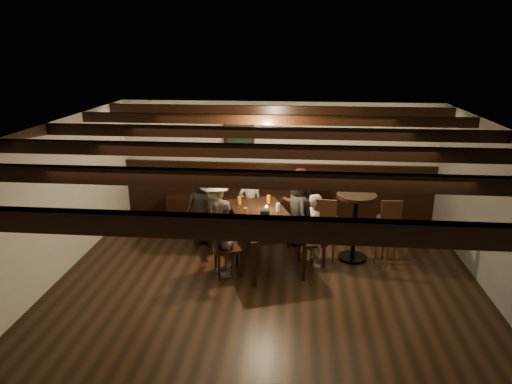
# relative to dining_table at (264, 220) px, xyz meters

# --- Properties ---
(room) EXTENTS (7.00, 7.00, 7.00)m
(room) POSITION_rel_dining_table_xyz_m (-0.16, 0.84, 0.39)
(room) COLOR black
(room) RESTS_ON ground
(dining_table) EXTENTS (1.50, 2.18, 0.75)m
(dining_table) POSITION_rel_dining_table_xyz_m (0.00, 0.00, 0.00)
(dining_table) COLOR black
(dining_table) RESTS_ON floor
(chair_left_near) EXTENTS (0.51, 0.51, 0.88)m
(chair_left_near) POSITION_rel_dining_table_xyz_m (-0.83, 0.19, -0.42)
(chair_left_near) COLOR black
(chair_left_near) RESTS_ON floor
(chair_left_far) EXTENTS (0.55, 0.55, 0.96)m
(chair_left_far) POSITION_rel_dining_table_xyz_m (-0.53, -0.66, -0.39)
(chair_left_far) COLOR black
(chair_left_far) RESTS_ON floor
(chair_right_near) EXTENTS (0.50, 0.50, 0.86)m
(chair_right_near) POSITION_rel_dining_table_xyz_m (0.53, 0.66, -0.42)
(chair_right_near) COLOR black
(chair_right_near) RESTS_ON floor
(chair_right_far) EXTENTS (0.49, 0.49, 0.85)m
(chair_right_far) POSITION_rel_dining_table_xyz_m (0.83, -0.19, -0.43)
(chair_right_far) COLOR black
(chair_right_far) RESTS_ON floor
(person_bench_left) EXTENTS (0.75, 0.61, 1.32)m
(person_bench_left) POSITION_rel_dining_table_xyz_m (-1.14, 0.56, -0.03)
(person_bench_left) COLOR #2B2B2D
(person_bench_left) RESTS_ON floor
(person_bench_centre) EXTENTS (0.52, 0.43, 1.23)m
(person_bench_centre) POSITION_rel_dining_table_xyz_m (-0.34, 0.99, -0.07)
(person_bench_centre) COLOR gray
(person_bench_centre) RESTS_ON floor
(person_bench_right) EXTENTS (0.75, 0.67, 1.29)m
(person_bench_right) POSITION_rel_dining_table_xyz_m (0.56, 1.14, -0.04)
(person_bench_right) COLOR #5D2C1F
(person_bench_right) RESTS_ON floor
(person_left_near) EXTENTS (0.75, 0.98, 1.34)m
(person_left_near) POSITION_rel_dining_table_xyz_m (-0.86, 0.18, -0.02)
(person_left_near) COLOR #B9B19D
(person_left_near) RESTS_ON floor
(person_left_far) EXTENTS (0.53, 0.79, 1.25)m
(person_left_far) POSITION_rel_dining_table_xyz_m (-0.56, -0.67, -0.06)
(person_left_far) COLOR gray
(person_left_far) RESTS_ON floor
(person_right_near) EXTENTS (0.58, 0.72, 1.27)m
(person_right_near) POSITION_rel_dining_table_xyz_m (0.56, 0.67, -0.05)
(person_right_near) COLOR #27272A
(person_right_near) RESTS_ON floor
(person_right_far) EXTENTS (0.42, 0.52, 1.23)m
(person_right_far) POSITION_rel_dining_table_xyz_m (0.86, -0.18, -0.07)
(person_right_far) COLOR #A79B8D
(person_right_far) RESTS_ON floor
(pint_a) EXTENTS (0.07, 0.07, 0.14)m
(pint_a) POSITION_rel_dining_table_xyz_m (-0.49, 0.57, 0.13)
(pint_a) COLOR #BF7219
(pint_a) RESTS_ON dining_table
(pint_b) EXTENTS (0.07, 0.07, 0.14)m
(pint_b) POSITION_rel_dining_table_xyz_m (0.03, 0.70, 0.13)
(pint_b) COLOR #BF7219
(pint_b) RESTS_ON dining_table
(pint_c) EXTENTS (0.07, 0.07, 0.14)m
(pint_c) POSITION_rel_dining_table_xyz_m (-0.32, -0.00, 0.13)
(pint_c) COLOR #BF7219
(pint_c) RESTS_ON dining_table
(pint_d) EXTENTS (0.07, 0.07, 0.14)m
(pint_d) POSITION_rel_dining_table_xyz_m (0.22, 0.29, 0.13)
(pint_d) COLOR silver
(pint_d) RESTS_ON dining_table
(pint_e) EXTENTS (0.07, 0.07, 0.14)m
(pint_e) POSITION_rel_dining_table_xyz_m (-0.06, -0.50, 0.13)
(pint_e) COLOR #BF7219
(pint_e) RESTS_ON dining_table
(pint_f) EXTENTS (0.07, 0.07, 0.14)m
(pint_f) POSITION_rel_dining_table_xyz_m (0.37, -0.46, 0.13)
(pint_f) COLOR silver
(pint_f) RESTS_ON dining_table
(pint_g) EXTENTS (0.07, 0.07, 0.14)m
(pint_g) POSITION_rel_dining_table_xyz_m (0.31, -0.74, 0.13)
(pint_g) COLOR #BF7219
(pint_g) RESTS_ON dining_table
(plate_near) EXTENTS (0.24, 0.24, 0.01)m
(plate_near) POSITION_rel_dining_table_xyz_m (0.09, -0.71, 0.07)
(plate_near) COLOR white
(plate_near) RESTS_ON dining_table
(plate_far) EXTENTS (0.24, 0.24, 0.01)m
(plate_far) POSITION_rel_dining_table_xyz_m (0.27, -0.23, 0.07)
(plate_far) COLOR white
(plate_far) RESTS_ON dining_table
(condiment_caddy) EXTENTS (0.15, 0.10, 0.12)m
(condiment_caddy) POSITION_rel_dining_table_xyz_m (0.02, -0.05, 0.12)
(condiment_caddy) COLOR black
(condiment_caddy) RESTS_ON dining_table
(candle) EXTENTS (0.05, 0.05, 0.05)m
(candle) POSITION_rel_dining_table_xyz_m (0.02, 0.32, 0.09)
(candle) COLOR beige
(candle) RESTS_ON dining_table
(high_top_table) EXTENTS (0.65, 0.65, 1.16)m
(high_top_table) POSITION_rel_dining_table_xyz_m (1.51, 0.08, 0.07)
(high_top_table) COLOR black
(high_top_table) RESTS_ON floor
(bar_stool_left) EXTENTS (0.37, 0.39, 1.17)m
(bar_stool_left) POSITION_rel_dining_table_xyz_m (1.01, -0.13, -0.25)
(bar_stool_left) COLOR #3D2013
(bar_stool_left) RESTS_ON floor
(bar_stool_right) EXTENTS (0.37, 0.38, 1.17)m
(bar_stool_right) POSITION_rel_dining_table_xyz_m (2.01, -0.08, -0.25)
(bar_stool_right) COLOR #3D2013
(bar_stool_right) RESTS_ON floor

